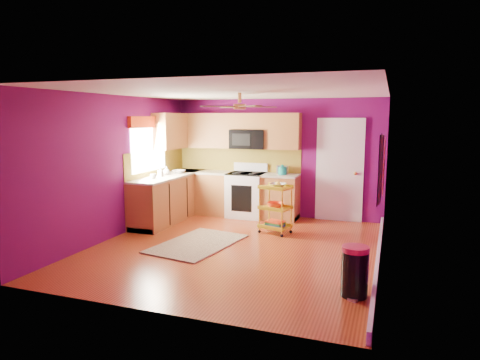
% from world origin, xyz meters
% --- Properties ---
extents(ground, '(5.00, 5.00, 0.00)m').
position_xyz_m(ground, '(0.00, 0.00, 0.00)').
color(ground, maroon).
rests_on(ground, ground).
extents(room_envelope, '(4.54, 5.04, 2.52)m').
position_xyz_m(room_envelope, '(0.03, 0.00, 1.63)').
color(room_envelope, '#630B57').
rests_on(room_envelope, ground).
extents(lower_cabinets, '(2.81, 2.31, 0.94)m').
position_xyz_m(lower_cabinets, '(-1.35, 1.82, 0.43)').
color(lower_cabinets, brown).
rests_on(lower_cabinets, ground).
extents(electric_range, '(0.76, 0.66, 1.13)m').
position_xyz_m(electric_range, '(-0.55, 2.17, 0.48)').
color(electric_range, white).
rests_on(electric_range, ground).
extents(upper_cabinetry, '(2.80, 2.30, 1.26)m').
position_xyz_m(upper_cabinetry, '(-1.24, 2.17, 1.80)').
color(upper_cabinetry, brown).
rests_on(upper_cabinetry, ground).
extents(left_window, '(0.08, 1.35, 1.08)m').
position_xyz_m(left_window, '(-2.22, 1.05, 1.74)').
color(left_window, white).
rests_on(left_window, ground).
extents(panel_door, '(0.95, 0.11, 2.15)m').
position_xyz_m(panel_door, '(1.35, 2.47, 1.02)').
color(panel_door, white).
rests_on(panel_door, ground).
extents(right_wall_art, '(0.04, 2.74, 1.04)m').
position_xyz_m(right_wall_art, '(2.23, -0.34, 1.44)').
color(right_wall_art, black).
rests_on(right_wall_art, ground).
extents(ceiling_fan, '(1.01, 1.01, 0.26)m').
position_xyz_m(ceiling_fan, '(0.00, 0.20, 2.29)').
color(ceiling_fan, '#BF8C3F').
rests_on(ceiling_fan, ground).
extents(shag_rug, '(1.30, 1.84, 0.02)m').
position_xyz_m(shag_rug, '(-0.66, -0.05, 0.01)').
color(shag_rug, '#311D10').
rests_on(shag_rug, ground).
extents(rolling_cart, '(0.62, 0.52, 0.97)m').
position_xyz_m(rolling_cart, '(0.39, 1.08, 0.50)').
color(rolling_cart, yellow).
rests_on(rolling_cart, ground).
extents(trash_can, '(0.42, 0.42, 0.61)m').
position_xyz_m(trash_can, '(1.99, -1.33, 0.30)').
color(trash_can, black).
rests_on(trash_can, ground).
extents(teal_kettle, '(0.18, 0.18, 0.21)m').
position_xyz_m(teal_kettle, '(0.22, 2.20, 1.02)').
color(teal_kettle, '#128A7B').
rests_on(teal_kettle, lower_cabinets).
extents(toaster, '(0.22, 0.15, 0.18)m').
position_xyz_m(toaster, '(0.20, 2.28, 1.03)').
color(toaster, beige).
rests_on(toaster, lower_cabinets).
extents(soap_bottle_a, '(0.09, 0.09, 0.19)m').
position_xyz_m(soap_bottle_a, '(-2.00, 1.09, 1.04)').
color(soap_bottle_a, '#EA3F72').
rests_on(soap_bottle_a, lower_cabinets).
extents(soap_bottle_b, '(0.14, 0.14, 0.18)m').
position_xyz_m(soap_bottle_b, '(-2.02, 1.37, 1.03)').
color(soap_bottle_b, white).
rests_on(soap_bottle_b, lower_cabinets).
extents(counter_dish, '(0.27, 0.27, 0.07)m').
position_xyz_m(counter_dish, '(-1.90, 1.70, 0.97)').
color(counter_dish, white).
rests_on(counter_dish, lower_cabinets).
extents(counter_cup, '(0.12, 0.12, 0.09)m').
position_xyz_m(counter_cup, '(-1.98, 0.78, 0.99)').
color(counter_cup, white).
rests_on(counter_cup, lower_cabinets).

